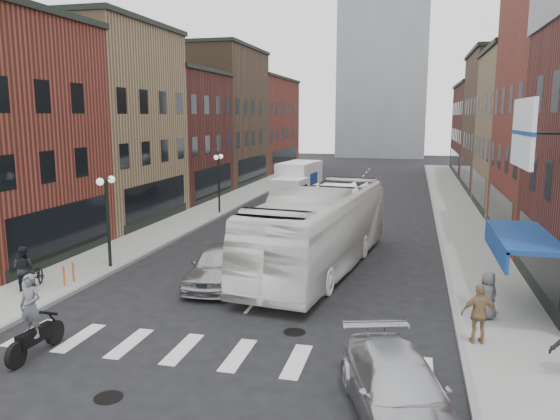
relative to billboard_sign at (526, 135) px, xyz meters
The scene contains 29 objects.
ground 10.56m from the billboard_sign, behind, with size 160.00×160.00×0.00m, color black.
sidewalk_left 28.12m from the billboard_sign, 128.47° to the left, with size 3.00×74.00×0.15m, color gray.
sidewalk_right 22.34m from the billboard_sign, 90.23° to the left, with size 3.00×74.00×0.15m, color gray.
curb_left 27.25m from the billboard_sign, 125.94° to the left, with size 0.20×74.00×0.16m, color gray.
curb_right 22.41m from the billboard_sign, 94.22° to the left, with size 0.20×74.00×0.16m, color gray.
crosswalk_stripes 11.12m from the billboard_sign, 157.82° to the right, with size 12.00×2.20×0.01m, color silver.
bldg_left_mid_a 27.17m from the billboard_sign, 150.21° to the left, with size 10.30×10.20×12.30m.
bldg_left_mid_b 33.30m from the billboard_sign, 135.10° to the left, with size 10.30×10.20×10.30m.
bldg_left_far_a 41.79m from the billboard_sign, 124.35° to the left, with size 10.30×12.20×13.30m.
bldg_left_far_b 53.93m from the billboard_sign, 115.93° to the left, with size 10.30×16.20×11.30m.
bldg_right_mid_b 24.36m from the billboard_sign, 74.75° to the left, with size 10.30×10.20×11.30m.
bldg_right_far_a 35.09m from the billboard_sign, 79.48° to the left, with size 10.30×12.20×12.30m.
bldg_right_far_b 48.93m from the billboard_sign, 82.47° to the left, with size 10.30×16.20×10.30m.
awning_blue 4.05m from the billboard_sign, 80.39° to the left, with size 1.80×5.00×0.78m.
billboard_sign is the anchor object (origin of this frame).
distant_tower 80.22m from the billboard_sign, 96.32° to the left, with size 14.00×14.00×50.00m, color #9399A0.
streetlamp_near 16.68m from the billboard_sign, 167.65° to the left, with size 0.32×1.22×4.11m.
streetlamp_far 23.92m from the billboard_sign, 132.41° to the left, with size 0.32×1.22×4.11m.
bike_rack 17.14m from the billboard_sign, behind, with size 0.08×0.68×0.80m.
box_truck 25.46m from the billboard_sign, 117.52° to the left, with size 2.81×7.62×3.23m.
motorcycle_rider 15.06m from the billboard_sign, 159.67° to the right, with size 0.68×2.36×2.40m.
transit_bus 10.10m from the billboard_sign, 140.30° to the left, with size 3.03×12.97×3.61m, color white.
sedan_left_near 12.06m from the billboard_sign, 166.64° to the left, with size 1.92×4.76×1.62m, color #A8A7AC.
sedan_left_far 14.19m from the billboard_sign, 138.03° to the left, with size 1.45×4.17×1.37m, color #BBAF97.
curb_car 8.62m from the billboard_sign, 119.32° to the right, with size 2.02×4.97×1.44m, color #BBBCC1.
parked_bicycle 17.92m from the billboard_sign, behind, with size 0.63×1.81×0.95m, color black.
ped_left_solo 18.07m from the billboard_sign, behind, with size 0.84×0.48×1.73m, color black.
ped_right_b 5.39m from the billboard_sign, 130.04° to the right, with size 1.04×0.52×1.78m, color #906F49.
ped_right_c 5.29m from the billboard_sign, 130.11° to the left, with size 0.77×0.50×1.58m, color #54555B.
Camera 1 is at (5.41, -16.83, 6.70)m, focal length 35.00 mm.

